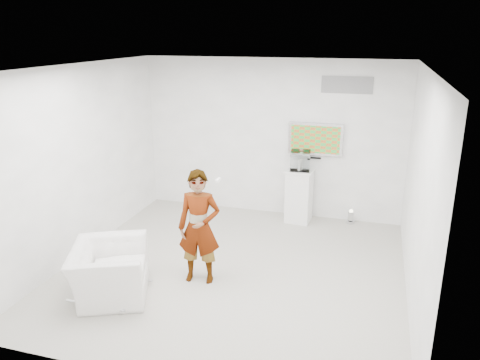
% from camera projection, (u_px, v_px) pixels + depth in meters
% --- Properties ---
extents(room, '(5.01, 5.01, 3.00)m').
position_uv_depth(room, '(232.00, 175.00, 6.65)').
color(room, '#ADAA9E').
rests_on(room, ground).
extents(tv, '(1.00, 0.08, 0.60)m').
position_uv_depth(tv, '(316.00, 139.00, 8.65)').
color(tv, '#BBBABF').
rests_on(tv, room).
extents(logo_decal, '(0.90, 0.02, 0.30)m').
position_uv_depth(logo_decal, '(347.00, 85.00, 8.24)').
color(logo_decal, gray).
rests_on(logo_decal, room).
extents(person, '(0.65, 0.48, 1.65)m').
position_uv_depth(person, '(199.00, 227.00, 6.57)').
color(person, silver).
rests_on(person, room).
extents(armchair, '(1.31, 1.39, 0.71)m').
position_uv_depth(armchair, '(109.00, 271.00, 6.33)').
color(armchair, silver).
rests_on(armchair, room).
extents(pedestal, '(0.52, 0.52, 1.01)m').
position_uv_depth(pedestal, '(299.00, 196.00, 8.78)').
color(pedestal, white).
rests_on(pedestal, room).
extents(floor_uplight, '(0.22, 0.22, 0.26)m').
position_uv_depth(floor_uplight, '(351.00, 217.00, 8.78)').
color(floor_uplight, silver).
rests_on(floor_uplight, room).
extents(vitrine, '(0.39, 0.39, 0.35)m').
position_uv_depth(vitrine, '(300.00, 160.00, 8.57)').
color(vitrine, white).
rests_on(vitrine, pedestal).
extents(console, '(0.07, 0.15, 0.20)m').
position_uv_depth(console, '(300.00, 164.00, 8.60)').
color(console, white).
rests_on(console, pedestal).
extents(wii_remote, '(0.04, 0.14, 0.04)m').
position_uv_depth(wii_remote, '(218.00, 180.00, 6.48)').
color(wii_remote, white).
rests_on(wii_remote, person).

